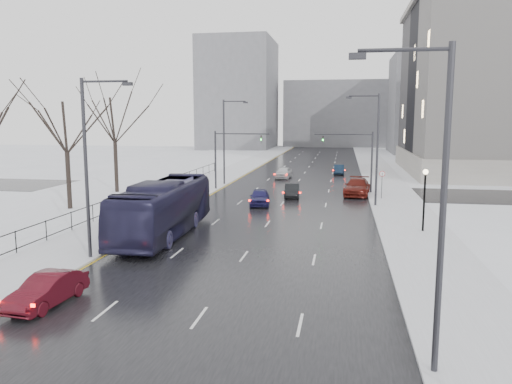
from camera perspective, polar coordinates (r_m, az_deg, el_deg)
The scene contains 26 objects.
road at distance 65.84m, azimuth 5.13°, elevation 1.56°, with size 16.00×150.00×0.04m, color black.
cross_road at distance 54.00m, azimuth 4.04°, elevation 0.06°, with size 130.00×10.00×0.04m, color black.
sidewalk_left at distance 67.53m, azimuth -3.79°, elevation 1.79°, with size 5.00×150.00×0.16m, color silver.
sidewalk_right at distance 65.80m, azimuth 14.28°, elevation 1.38°, with size 5.00×150.00×0.16m, color silver.
park_strip at distance 70.38m, azimuth -11.32°, elevation 1.90°, with size 14.00×150.00×0.12m, color white.
tree_park_d at distance 46.22m, azimuth -20.46°, elevation -1.91°, with size 8.75×8.75×12.50m, color black, non-canonical shape.
tree_park_e at distance 55.12m, azimuth -15.59°, elevation -0.08°, with size 9.45×9.45×13.50m, color black, non-canonical shape.
iron_fence at distance 40.31m, azimuth -17.50°, elevation -1.90°, with size 0.06×70.00×1.30m.
streetlight_r_near at distance 15.55m, azimuth 19.82°, elevation -0.40°, with size 2.95×0.25×10.00m.
streetlight_r_mid at distance 45.28m, azimuth 13.42°, elevation 5.36°, with size 2.95×0.25×10.00m.
streetlight_l_near at distance 28.70m, azimuth -18.49°, elevation 3.50°, with size 2.95×0.25×10.00m.
streetlight_l_far at distance 58.79m, azimuth -3.48°, elevation 6.23°, with size 2.95×0.25×10.00m.
lamppost_r_mid at distance 35.92m, azimuth 18.72°, elevation 0.10°, with size 0.36×0.36×4.28m.
mast_signal_right at distance 53.31m, azimuth 11.97°, elevation 4.21°, with size 6.10×0.33×6.50m.
mast_signal_left at distance 54.79m, azimuth -3.58°, elevation 4.48°, with size 6.10×0.33×6.50m.
no_uturn_sign at distance 49.60m, azimuth 14.22°, elevation 1.73°, with size 0.60×0.06×2.70m.
bldg_far_right at distance 122.28m, azimuth 20.87°, elevation 9.36°, with size 24.00×20.00×22.00m, color slate.
bldg_far_left at distance 133.15m, azimuth -1.99°, elevation 11.07°, with size 18.00×22.00×28.00m, color slate.
bldg_far_center at distance 145.16m, azimuth 9.50°, elevation 8.77°, with size 30.00×18.00×18.00m, color slate.
sedan_left_near at distance 23.15m, azimuth -22.74°, elevation -10.27°, with size 1.41×4.04×1.33m, color #470C16.
bus at distance 34.07m, azimuth -10.47°, elevation -1.82°, with size 3.10×13.25×3.69m, color #22203E.
sedan_center_near at distance 45.29m, azimuth 0.41°, elevation -0.57°, with size 1.74×4.32×1.47m, color #1D1A4F.
sedan_right_near at distance 49.84m, azimuth 4.14°, elevation 0.16°, with size 1.42×4.09×1.35m, color black.
sedan_right_far at distance 52.15m, azimuth 11.48°, elevation 0.59°, with size 2.41×5.92×1.72m, color #55140E.
sedan_center_far at distance 65.58m, azimuth 3.19°, elevation 2.23°, with size 1.78×4.43×1.51m, color silver.
sedan_right_distant at distance 71.31m, azimuth 9.46°, elevation 2.55°, with size 1.40×4.02×1.32m, color #122136.
Camera 1 is at (5.48, -5.14, 7.87)m, focal length 35.00 mm.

